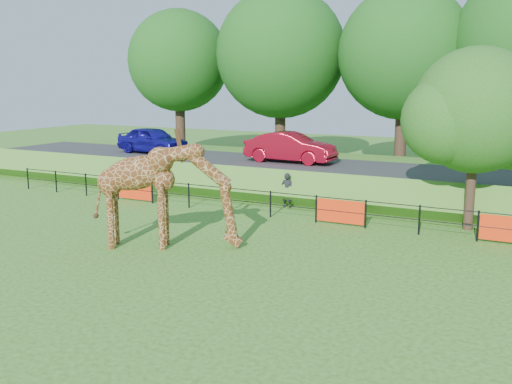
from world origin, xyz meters
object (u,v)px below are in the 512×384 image
at_px(car_blue, 153,140).
at_px(tree_east, 479,115).
at_px(giraffe, 167,196).
at_px(car_red, 290,147).
at_px(visitor, 287,190).

relative_size(car_blue, tree_east, 0.66).
bearing_deg(giraffe, car_red, 68.65).
xyz_separation_m(car_blue, tree_east, (18.00, -4.32, 2.10)).
distance_m(visitor, tree_east, 8.52).
relative_size(car_blue, visitor, 2.90).
bearing_deg(car_blue, car_red, -82.29).
bearing_deg(tree_east, car_blue, 166.50).
height_order(car_red, tree_east, tree_east).
bearing_deg(visitor, car_blue, -19.09).
bearing_deg(giraffe, tree_east, 14.65).
bearing_deg(visitor, tree_east, 178.74).
bearing_deg(car_blue, giraffe, -133.99).
bearing_deg(visitor, car_red, -66.24).
xyz_separation_m(car_red, tree_east, (9.37, -4.42, 2.09)).
bearing_deg(car_red, visitor, -156.65).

